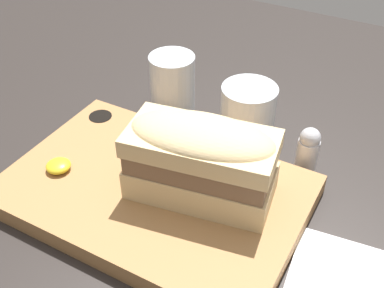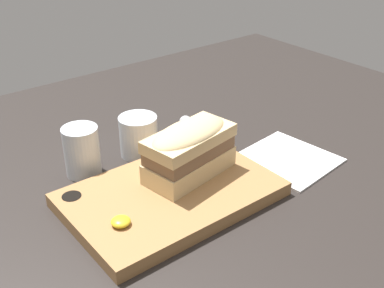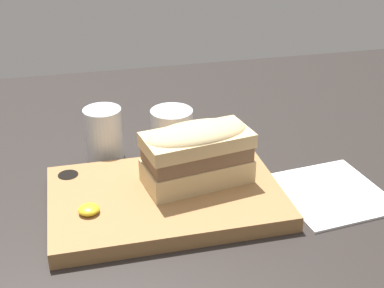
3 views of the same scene
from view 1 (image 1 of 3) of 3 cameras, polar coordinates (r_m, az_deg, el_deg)
dining_table at (r=66.98cm, az=-4.13°, el=-3.29°), size 182.73×122.35×2.00cm
serving_board at (r=60.72cm, az=-4.53°, el=-5.72°), size 36.58×24.18×2.62cm
sandwich at (r=55.11cm, az=1.10°, el=-1.58°), size 18.27×11.13×10.17cm
mustard_dollop at (r=63.68cm, az=-15.55°, el=-2.50°), size 3.17×3.17×1.27cm
water_glass at (r=74.18cm, az=-2.31°, el=6.49°), size 6.90×6.90×9.87cm
wine_glass at (r=69.44cm, az=6.63°, el=3.52°), size 7.92×7.92×8.43cm
salt_shaker at (r=65.18cm, az=13.58°, el=-0.68°), size 2.89×2.89×6.86cm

